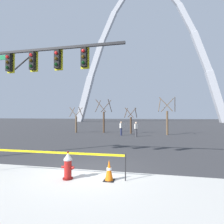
% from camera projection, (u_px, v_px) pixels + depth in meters
% --- Properties ---
extents(ground_plane, '(240.00, 240.00, 0.00)m').
position_uv_depth(ground_plane, '(88.00, 171.00, 7.63)').
color(ground_plane, '#333335').
extents(fire_hydrant, '(0.46, 0.48, 0.99)m').
position_uv_depth(fire_hydrant, '(68.00, 166.00, 6.63)').
color(fire_hydrant, '#5E0F0D').
rests_on(fire_hydrant, ground).
extents(caution_tape_barrier, '(5.45, 0.09, 0.95)m').
position_uv_depth(caution_tape_barrier, '(54.00, 158.00, 7.01)').
color(caution_tape_barrier, '#232326').
rests_on(caution_tape_barrier, ground).
extents(traffic_cone_by_hydrant, '(0.36, 0.36, 0.73)m').
position_uv_depth(traffic_cone_by_hydrant, '(109.00, 170.00, 6.46)').
color(traffic_cone_by_hydrant, black).
rests_on(traffic_cone_by_hydrant, ground).
extents(traffic_signal_gantry, '(7.82, 0.44, 6.00)m').
position_uv_depth(traffic_signal_gantry, '(25.00, 74.00, 9.64)').
color(traffic_signal_gantry, '#232326').
rests_on(traffic_signal_gantry, ground).
extents(monument_arch, '(51.63, 2.20, 50.43)m').
position_uv_depth(monument_arch, '(146.00, 59.00, 65.28)').
color(monument_arch, '#B2B5BC').
rests_on(monument_arch, ground).
extents(tree_far_left, '(1.57, 1.58, 3.37)m').
position_uv_depth(tree_far_left, '(76.00, 121.00, 24.80)').
color(tree_far_left, brown).
rests_on(tree_far_left, ground).
extents(tree_left_mid, '(2.02, 2.03, 4.38)m').
position_uv_depth(tree_left_mid, '(104.00, 118.00, 24.69)').
color(tree_left_mid, '#473323').
rests_on(tree_left_mid, ground).
extents(tree_center_left, '(1.52, 1.53, 3.26)m').
position_uv_depth(tree_center_left, '(131.00, 122.00, 23.54)').
color(tree_center_left, '#473323').
rests_on(tree_center_left, ground).
extents(tree_center_right, '(2.02, 2.03, 4.39)m').
position_uv_depth(tree_center_right, '(167.00, 118.00, 21.80)').
color(tree_center_right, brown).
rests_on(tree_center_right, ground).
extents(pedestrian_walking_left, '(0.39, 0.37, 1.59)m').
position_uv_depth(pedestrian_walking_left, '(136.00, 129.00, 20.05)').
color(pedestrian_walking_left, '#38383D').
rests_on(pedestrian_walking_left, ground).
extents(pedestrian_standing_center, '(0.34, 0.39, 1.59)m').
position_uv_depth(pedestrian_standing_center, '(121.00, 128.00, 21.20)').
color(pedestrian_standing_center, '#232847').
rests_on(pedestrian_standing_center, ground).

